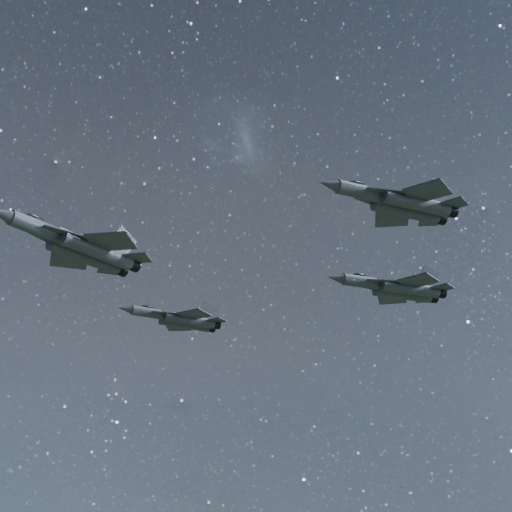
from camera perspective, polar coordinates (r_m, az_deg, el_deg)
jet_lead at (r=82.10m, az=-13.90°, el=0.75°), size 19.69×13.19×4.98m
jet_left at (r=102.97m, az=-6.17°, el=-5.03°), size 15.75×11.15×4.00m
jet_right at (r=78.65m, az=11.45°, el=4.22°), size 17.30×12.06×4.35m
jet_slot at (r=95.43m, az=11.21°, el=-2.53°), size 17.44×11.97×4.38m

